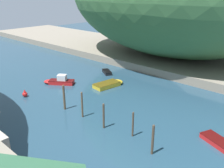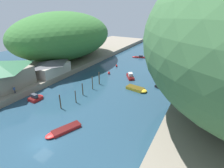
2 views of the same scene
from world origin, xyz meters
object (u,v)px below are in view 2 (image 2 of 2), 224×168
(boat_far_right_bank, at_px, (161,85))
(boat_far_upstream, at_px, (36,98))
(channel_buoy_far, at_px, (117,66))
(boathouse_shed, at_px, (51,67))
(boat_moored_right, at_px, (137,89))
(boat_mid_channel, at_px, (130,76))
(boat_open_rowboat, at_px, (139,57))
(boat_cabin_cruiser, at_px, (62,131))
(channel_buoy_near, at_px, (109,73))
(person_on_quay, at_px, (14,89))

(boat_far_right_bank, bearing_deg, boat_far_upstream, -107.03)
(channel_buoy_far, bearing_deg, boathouse_shed, -121.70)
(boat_moored_right, bearing_deg, boat_mid_channel, -135.98)
(boat_mid_channel, bearing_deg, boat_far_right_bank, -46.03)
(boat_far_right_bank, bearing_deg, boat_open_rowboat, 153.78)
(boat_cabin_cruiser, xyz_separation_m, boat_mid_channel, (-0.04, 28.68, 0.23))
(boat_open_rowboat, xyz_separation_m, channel_buoy_near, (-1.34, -22.76, 0.13))
(boat_cabin_cruiser, distance_m, person_on_quay, 18.10)
(boat_moored_right, relative_size, channel_buoy_far, 5.37)
(boat_mid_channel, bearing_deg, channel_buoy_near, 151.22)
(channel_buoy_far, bearing_deg, boat_cabin_cruiser, -76.98)
(boat_far_upstream, distance_m, channel_buoy_near, 23.21)
(boat_open_rowboat, distance_m, channel_buoy_far, 15.40)
(boat_open_rowboat, relative_size, channel_buoy_far, 5.54)
(boathouse_shed, bearing_deg, boat_cabin_cruiser, -40.18)
(boat_far_right_bank, xyz_separation_m, boat_moored_right, (-4.73, -5.39, 0.06))
(boathouse_shed, bearing_deg, channel_buoy_near, 40.97)
(channel_buoy_near, bearing_deg, boathouse_shed, -139.03)
(person_on_quay, bearing_deg, channel_buoy_far, -1.00)
(boat_far_upstream, height_order, boat_moored_right, boat_far_upstream)
(boat_cabin_cruiser, relative_size, boat_open_rowboat, 1.07)
(boat_far_right_bank, height_order, boat_moored_right, boat_moored_right)
(channel_buoy_far, bearing_deg, boat_mid_channel, -39.66)
(boat_cabin_cruiser, bearing_deg, channel_buoy_far, -54.85)
(boat_far_upstream, distance_m, channel_buoy_far, 30.32)
(channel_buoy_far, bearing_deg, boat_far_upstream, -99.83)
(boat_far_upstream, distance_m, boat_open_rowboat, 45.72)
(boat_far_upstream, xyz_separation_m, channel_buoy_far, (5.17, 29.88, -0.06))
(boat_moored_right, height_order, channel_buoy_far, channel_buoy_far)
(person_on_quay, bearing_deg, boat_mid_channel, -19.44)
(boathouse_shed, distance_m, boat_mid_channel, 23.29)
(boat_mid_channel, xyz_separation_m, boat_moored_right, (5.28, -7.23, -0.15))
(boat_far_right_bank, distance_m, boat_moored_right, 7.18)
(boat_cabin_cruiser, bearing_deg, boat_mid_channel, -67.78)
(boat_mid_channel, bearing_deg, person_on_quay, -160.50)
(boat_cabin_cruiser, relative_size, boat_far_right_bank, 1.72)
(boat_cabin_cruiser, bearing_deg, boat_far_upstream, -0.47)
(boat_far_upstream, xyz_separation_m, boat_far_right_bank, (23.34, 21.28, -0.19))
(channel_buoy_near, relative_size, person_on_quay, 0.69)
(boat_cabin_cruiser, height_order, boat_moored_right, boat_moored_right)
(boat_far_right_bank, xyz_separation_m, boat_mid_channel, (-10.01, 1.84, 0.21))
(boathouse_shed, distance_m, boat_moored_right, 25.66)
(boathouse_shed, xyz_separation_m, channel_buoy_far, (11.58, 18.75, -3.15))
(boat_cabin_cruiser, distance_m, channel_buoy_far, 36.38)
(boat_mid_channel, height_order, channel_buoy_near, boat_mid_channel)
(boat_open_rowboat, bearing_deg, channel_buoy_near, 159.39)
(boat_far_upstream, distance_m, person_on_quay, 5.16)
(person_on_quay, bearing_deg, channel_buoy_near, -8.26)
(channel_buoy_near, bearing_deg, channel_buoy_far, 99.57)
(boat_far_upstream, height_order, boat_open_rowboat, boat_far_upstream)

